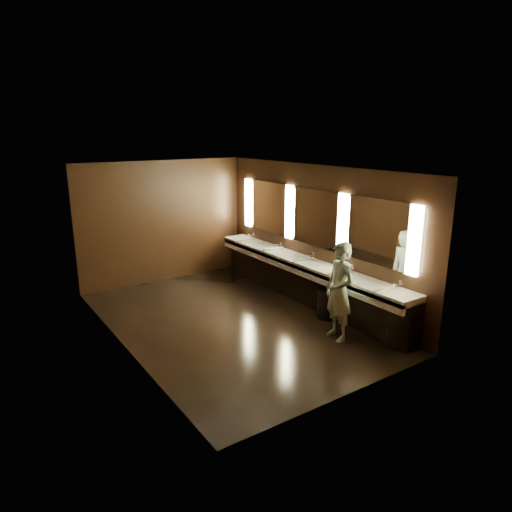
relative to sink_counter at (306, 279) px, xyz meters
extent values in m
plane|color=black|center=(-1.79, 0.00, -0.50)|extent=(6.00, 6.00, 0.00)
cube|color=#2D2D2B|center=(-1.79, 0.00, 2.30)|extent=(4.00, 6.00, 0.02)
cube|color=black|center=(-1.79, 3.00, 0.90)|extent=(4.00, 0.02, 2.80)
cube|color=black|center=(-1.79, -3.00, 0.90)|extent=(4.00, 0.02, 2.80)
cube|color=black|center=(-3.79, 0.00, 0.90)|extent=(0.02, 6.00, 2.80)
cube|color=black|center=(0.21, 0.00, 0.90)|extent=(0.02, 6.00, 2.80)
cube|color=black|center=(0.03, 0.00, -0.09)|extent=(0.36, 5.40, 0.81)
cube|color=silver|center=(-0.07, 0.00, 0.35)|extent=(0.55, 5.40, 0.12)
cube|color=silver|center=(-0.31, 0.00, 0.27)|extent=(0.06, 5.40, 0.18)
cylinder|color=silver|center=(0.12, -2.20, 0.49)|extent=(0.18, 0.04, 0.04)
cylinder|color=silver|center=(0.12, -1.10, 0.49)|extent=(0.18, 0.04, 0.04)
cylinder|color=silver|center=(0.12, 0.00, 0.49)|extent=(0.18, 0.04, 0.04)
cylinder|color=silver|center=(0.12, 1.10, 0.49)|extent=(0.18, 0.04, 0.04)
cylinder|color=silver|center=(0.12, 2.20, 0.49)|extent=(0.18, 0.04, 0.04)
cube|color=#FFF8BC|center=(0.18, -2.40, 1.25)|extent=(0.06, 0.22, 1.15)
cube|color=white|center=(0.19, -1.60, 1.25)|extent=(0.03, 1.32, 1.15)
cube|color=#FFF8BC|center=(0.18, -0.80, 1.25)|extent=(0.06, 0.23, 1.15)
cube|color=white|center=(0.19, 0.00, 1.25)|extent=(0.03, 1.32, 1.15)
cube|color=#FFF8BC|center=(0.18, 0.80, 1.25)|extent=(0.06, 0.23, 1.15)
cube|color=white|center=(0.19, 1.60, 1.25)|extent=(0.03, 1.32, 1.15)
cube|color=#FFF8BC|center=(0.18, 2.40, 1.25)|extent=(0.06, 0.22, 1.15)
imported|color=#83BEC3|center=(-0.67, -1.65, 0.35)|extent=(0.49, 0.67, 1.69)
cylinder|color=black|center=(-0.22, -0.90, -0.21)|extent=(0.46, 0.46, 0.57)
camera|label=1|loc=(-5.85, -6.80, 2.94)|focal=32.00mm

